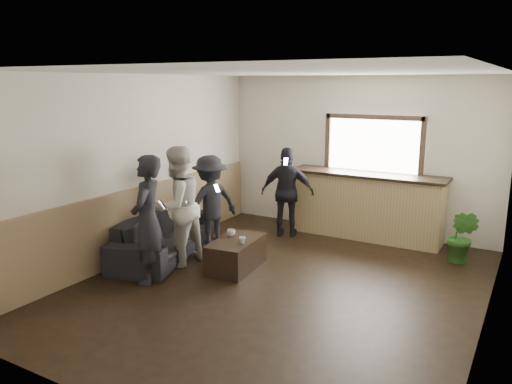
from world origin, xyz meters
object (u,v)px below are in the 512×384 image
Objects in this scene: coffee_table at (236,254)px; person_a at (148,220)px; potted_plant at (462,237)px; cup_a at (231,233)px; person_c at (210,203)px; person_b at (177,206)px; sofa at (164,235)px; bar_counter at (366,201)px; person_d at (287,192)px; cup_b at (242,240)px.

person_a is at bearing -127.82° from coffee_table.
potted_plant is 4.62m from person_a.
person_c is at bearing 146.72° from cup_a.
cup_a is 0.89m from person_b.
sofa is 0.74m from person_b.
person_b is at bearing 164.53° from person_a.
potted_plant is (2.98, 1.76, -0.07)m from cup_a.
bar_counter is 3.24× the size of potted_plant.
sofa is 1.17m from cup_a.
person_b is at bearing -130.89° from sofa.
person_d reaches higher than person_c.
person_b is (-0.86, -0.26, 0.67)m from coffee_table.
person_b is at bearing -126.33° from bar_counter.
potted_plant reaches higher than cup_b.
coffee_table is at bearing -104.22° from sofa.
person_c is (0.45, 0.64, 0.44)m from sofa.
coffee_table is 1.12m from person_b.
person_b reaches higher than sofa.
potted_plant is 3.91m from person_c.
cup_b is 0.11× the size of potted_plant.
coffee_table is at bearing -37.78° from cup_a.
cup_a is 3.46m from potted_plant.
cup_a is at bearing 147.03° from cup_b.
person_b is 2.22m from person_d.
sofa is 2.29m from person_d.
coffee_table is at bearing 116.95° from person_b.
person_a reaches higher than coffee_table.
coffee_table is 0.56× the size of person_b.
person_d reaches higher than potted_plant.
person_b reaches higher than person_a.
person_c is at bearing -136.77° from bar_counter.
bar_counter is at bearing 68.92° from cup_b.
coffee_table is at bearing 120.01° from person_a.
person_a is 1.11× the size of person_d.
bar_counter is at bearing 60.80° from cup_a.
person_b reaches higher than person_d.
cup_b is 3.31m from potted_plant.
bar_counter is 2.68m from cup_a.
person_d is (-0.24, 1.90, 0.30)m from cup_b.
cup_b is 0.05× the size of person_b.
coffee_table is at bearing -114.92° from bar_counter.
person_d is (-0.08, 1.82, 0.57)m from coffee_table.
bar_counter reaches higher than coffee_table.
sofa is at bearing -104.06° from person_b.
cup_a is at bearing 142.22° from coffee_table.
bar_counter is at bearing 128.84° from person_a.
sofa is at bearing -134.23° from bar_counter.
coffee_table is 0.63× the size of person_d.
cup_a is 0.39m from cup_b.
person_d is at bearing -178.59° from potted_plant.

